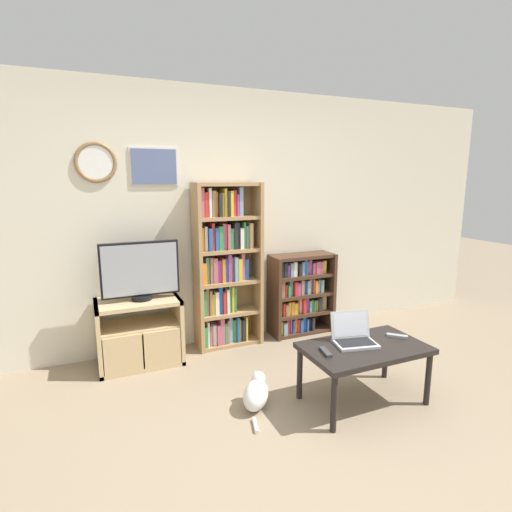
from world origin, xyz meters
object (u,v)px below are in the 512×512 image
object	(u,v)px
tv_stand	(140,332)
laptop	(353,335)
television	(140,271)
coffee_table	(364,352)
bookshelf_short	(299,294)
cat	(256,393)
bookshelf_tall	(224,266)
remote_far_from_laptop	(397,336)
remote_near_laptop	(326,352)

from	to	relation	value
tv_stand	laptop	world-z (taller)	laptop
television	coffee_table	bearing A→B (deg)	-42.72
bookshelf_short	cat	xyz separation A→B (m)	(-1.04, -1.21, -0.33)
bookshelf_tall	laptop	size ratio (longest dim) A/B	4.66
tv_stand	bookshelf_tall	size ratio (longest dim) A/B	0.45
tv_stand	remote_far_from_laptop	world-z (taller)	tv_stand
bookshelf_tall	bookshelf_short	bearing A→B (deg)	-0.86
coffee_table	remote_far_from_laptop	distance (m)	0.35
coffee_table	remote_near_laptop	world-z (taller)	remote_near_laptop
remote_near_laptop	cat	distance (m)	0.62
television	laptop	size ratio (longest dim) A/B	1.92
television	bookshelf_tall	bearing A→B (deg)	8.46
bookshelf_short	remote_near_laptop	distance (m)	1.57
tv_stand	laptop	distance (m)	1.94
bookshelf_tall	laptop	bearing A→B (deg)	-67.66
bookshelf_tall	laptop	xyz separation A→B (m)	(0.57, -1.39, -0.32)
television	remote_near_laptop	size ratio (longest dim) A/B	4.18
tv_stand	laptop	xyz separation A→B (m)	(1.45, -1.26, 0.21)
laptop	coffee_table	bearing A→B (deg)	-50.32
remote_far_from_laptop	cat	world-z (taller)	remote_far_from_laptop
bookshelf_short	laptop	distance (m)	1.41
coffee_table	cat	distance (m)	0.88
bookshelf_tall	remote_near_laptop	size ratio (longest dim) A/B	10.12
tv_stand	coffee_table	xyz separation A→B (m)	(1.50, -1.35, 0.10)
coffee_table	cat	bearing A→B (deg)	162.20
bookshelf_tall	tv_stand	bearing A→B (deg)	-171.88
tv_stand	cat	xyz separation A→B (m)	(0.71, -1.09, -0.20)
tv_stand	bookshelf_tall	distance (m)	1.03
bookshelf_tall	remote_near_laptop	distance (m)	1.54
laptop	remote_near_laptop	bearing A→B (deg)	-153.29
television	bookshelf_short	distance (m)	1.77
bookshelf_short	tv_stand	bearing A→B (deg)	-176.31
tv_stand	bookshelf_tall	world-z (taller)	bookshelf_tall
remote_near_laptop	remote_far_from_laptop	size ratio (longest dim) A/B	1.14
remote_far_from_laptop	cat	size ratio (longest dim) A/B	0.30
bookshelf_tall	remote_near_laptop	bearing A→B (deg)	-79.58
tv_stand	remote_near_laptop	bearing A→B (deg)	-49.36
coffee_table	laptop	size ratio (longest dim) A/B	2.61
television	cat	bearing A→B (deg)	-58.54
television	coffee_table	world-z (taller)	television
coffee_table	bookshelf_short	bearing A→B (deg)	80.21
coffee_table	remote_far_from_laptop	world-z (taller)	remote_far_from_laptop
coffee_table	television	bearing A→B (deg)	137.28
tv_stand	bookshelf_short	world-z (taller)	bookshelf_short
bookshelf_tall	coffee_table	distance (m)	1.65
laptop	cat	world-z (taller)	laptop
bookshelf_short	remote_far_from_laptop	bearing A→B (deg)	-86.16
television	bookshelf_tall	xyz separation A→B (m)	(0.85, 0.13, -0.06)
bookshelf_tall	cat	bearing A→B (deg)	-98.17
tv_stand	bookshelf_tall	bearing A→B (deg)	8.12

